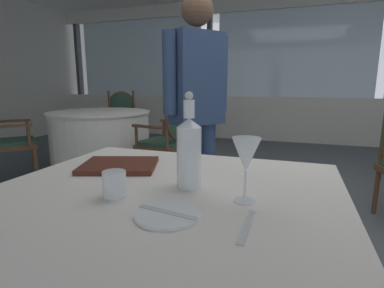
{
  "coord_description": "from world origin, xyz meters",
  "views": [
    {
      "loc": [
        0.11,
        -2.42,
        1.12
      ],
      "look_at": [
        -0.29,
        -1.26,
        0.87
      ],
      "focal_mm": 28.14,
      "sensor_mm": 36.0,
      "label": 1
    }
  ],
  "objects": [
    {
      "name": "side_plate",
      "position": [
        -0.19,
        -1.74,
        0.77
      ],
      "size": [
        0.18,
        0.18,
        0.01
      ],
      "primitive_type": "cylinder",
      "color": "white",
      "rests_on": "foreground_table"
    },
    {
      "name": "dinner_fork",
      "position": [
        0.02,
        -1.73,
        0.77
      ],
      "size": [
        0.02,
        0.19,
        0.0
      ],
      "primitive_type": "cube",
      "rotation": [
        0.0,
        0.0,
        1.55
      ],
      "color": "silver",
      "rests_on": "foreground_table"
    },
    {
      "name": "water_bottle",
      "position": [
        -0.22,
        -1.5,
        0.9
      ],
      "size": [
        0.08,
        0.08,
        0.32
      ],
      "color": "white",
      "rests_on": "foreground_table"
    },
    {
      "name": "menu_book",
      "position": [
        -0.57,
        -1.37,
        0.78
      ],
      "size": [
        0.36,
        0.32,
        0.02
      ],
      "primitive_type": "cube",
      "rotation": [
        0.0,
        0.0,
        0.32
      ],
      "color": "#512319",
      "rests_on": "foreground_table"
    },
    {
      "name": "butter_knife",
      "position": [
        -0.19,
        -1.74,
        0.78
      ],
      "size": [
        0.18,
        0.05,
        0.0
      ],
      "primitive_type": "cube",
      "rotation": [
        0.0,
        0.0,
        -0.17
      ],
      "color": "silver",
      "rests_on": "foreground_table"
    },
    {
      "name": "window_wall_far",
      "position": [
        0.0,
        3.64,
        1.08
      ],
      "size": [
        10.19,
        0.14,
        2.7
      ],
      "color": "beige",
      "rests_on": "ground_plane"
    },
    {
      "name": "dining_chair_0_1",
      "position": [
        -1.18,
        0.56,
        0.56
      ],
      "size": [
        0.54,
        0.6,
        0.96
      ],
      "rotation": [
        0.0,
        0.0,
        9.23
      ],
      "color": "brown",
      "rests_on": "ground_plane"
    },
    {
      "name": "water_tumbler",
      "position": [
        -0.41,
        -1.66,
        0.81
      ],
      "size": [
        0.07,
        0.07,
        0.08
      ],
      "primitive_type": "cylinder",
      "color": "white",
      "rests_on": "foreground_table"
    },
    {
      "name": "background_table_0",
      "position": [
        -2.22,
        0.77,
        0.38
      ],
      "size": [
        1.26,
        1.26,
        0.77
      ],
      "color": "white",
      "rests_on": "ground_plane"
    },
    {
      "name": "ground_plane",
      "position": [
        0.0,
        0.0,
        0.0
      ],
      "size": [
        13.25,
        13.25,
        0.0
      ],
      "primitive_type": "plane",
      "color": "#4C5156"
    },
    {
      "name": "dining_chair_0_0",
      "position": [
        -2.92,
        -0.02,
        0.56
      ],
      "size": [
        0.66,
        0.65,
        0.96
      ],
      "rotation": [
        0.0,
        0.0,
        7.13
      ],
      "color": "brown",
      "rests_on": "ground_plane"
    },
    {
      "name": "diner_person_0",
      "position": [
        -0.55,
        -0.4,
        0.97
      ],
      "size": [
        0.37,
        0.44,
        1.7
      ],
      "rotation": [
        0.0,
        0.0,
        5.65
      ],
      "color": "#334770",
      "rests_on": "ground_plane"
    },
    {
      "name": "wine_glass",
      "position": [
        -0.02,
        -1.57,
        0.91
      ],
      "size": [
        0.09,
        0.09,
        0.19
      ],
      "color": "white",
      "rests_on": "foreground_table"
    },
    {
      "name": "dining_chair_0_2",
      "position": [
        -2.56,
        1.78,
        0.59
      ],
      "size": [
        0.63,
        0.58,
        1.0
      ],
      "rotation": [
        0.0,
        0.0,
        11.32
      ],
      "color": "brown",
      "rests_on": "ground_plane"
    }
  ]
}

